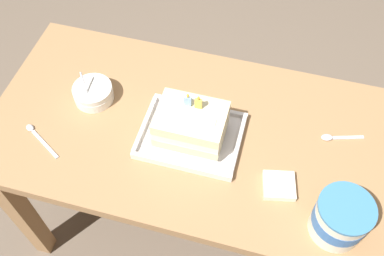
% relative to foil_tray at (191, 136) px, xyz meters
% --- Properties ---
extents(ground_plane, '(8.00, 8.00, 0.00)m').
position_rel_foil_tray_xyz_m(ground_plane, '(0.00, 0.03, -0.70)').
color(ground_plane, '#6B5B4C').
extents(dining_table, '(1.23, 0.63, 0.69)m').
position_rel_foil_tray_xyz_m(dining_table, '(0.00, 0.03, -0.11)').
color(dining_table, '#9E754C').
rests_on(dining_table, ground_plane).
extents(foil_tray, '(0.29, 0.23, 0.02)m').
position_rel_foil_tray_xyz_m(foil_tray, '(0.00, 0.00, 0.00)').
color(foil_tray, silver).
rests_on(foil_tray, dining_table).
extents(birthday_cake, '(0.19, 0.14, 0.14)m').
position_rel_foil_tray_xyz_m(birthday_cake, '(-0.00, 0.00, 0.06)').
color(birthday_cake, beige).
rests_on(birthday_cake, foil_tray).
extents(bowl_stack, '(0.12, 0.12, 0.10)m').
position_rel_foil_tray_xyz_m(bowl_stack, '(-0.33, 0.06, 0.02)').
color(bowl_stack, white).
rests_on(bowl_stack, dining_table).
extents(ice_cream_tub, '(0.14, 0.14, 0.13)m').
position_rel_foil_tray_xyz_m(ice_cream_tub, '(0.43, -0.17, 0.06)').
color(ice_cream_tub, silver).
rests_on(ice_cream_tub, dining_table).
extents(serving_spoon_near_tray, '(0.13, 0.05, 0.01)m').
position_rel_foil_tray_xyz_m(serving_spoon_near_tray, '(0.40, 0.11, -0.00)').
color(serving_spoon_near_tray, silver).
rests_on(serving_spoon_near_tray, dining_table).
extents(serving_spoon_by_bowls, '(0.14, 0.09, 0.01)m').
position_rel_foil_tray_xyz_m(serving_spoon_by_bowls, '(-0.44, -0.11, -0.00)').
color(serving_spoon_by_bowls, silver).
rests_on(serving_spoon_by_bowls, dining_table).
extents(napkin_pile, '(0.10, 0.10, 0.02)m').
position_rel_foil_tray_xyz_m(napkin_pile, '(0.27, -0.09, 0.00)').
color(napkin_pile, silver).
rests_on(napkin_pile, dining_table).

